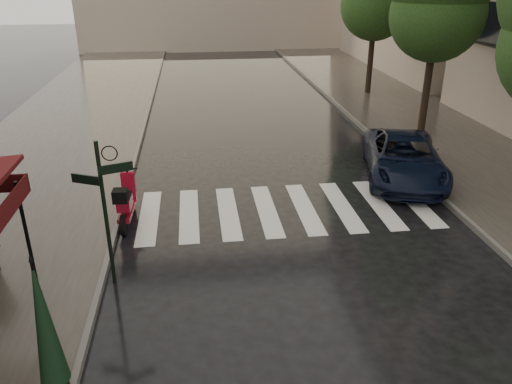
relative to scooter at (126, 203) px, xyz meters
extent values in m
cube|color=#38332D|center=(-3.30, 6.30, -0.52)|extent=(6.00, 60.00, 0.12)
cube|color=#38332D|center=(11.45, 6.30, -0.52)|extent=(5.50, 60.00, 0.12)
cube|color=#595651|center=(-0.25, 6.30, -0.51)|extent=(0.12, 60.00, 0.16)
cube|color=#595651|center=(8.65, 6.30, -0.51)|extent=(0.12, 60.00, 0.16)
cube|color=silver|center=(0.50, 0.30, -0.57)|extent=(0.50, 3.20, 0.01)
cube|color=silver|center=(1.55, 0.30, -0.57)|extent=(0.50, 3.20, 0.01)
cube|color=silver|center=(2.60, 0.30, -0.57)|extent=(0.50, 3.20, 0.01)
cube|color=silver|center=(3.65, 0.30, -0.57)|extent=(0.50, 3.20, 0.01)
cube|color=silver|center=(4.70, 0.30, -0.57)|extent=(0.50, 3.20, 0.01)
cube|color=silver|center=(5.75, 0.30, -0.57)|extent=(0.50, 3.20, 0.01)
cube|color=silver|center=(6.80, 0.30, -0.57)|extent=(0.50, 3.20, 0.01)
cube|color=silver|center=(7.85, 0.30, -0.57)|extent=(0.50, 3.20, 0.01)
cylinder|color=black|center=(-1.45, -2.95, 0.71)|extent=(0.07, 0.07, 2.35)
cylinder|color=black|center=(0.00, -2.70, 0.97)|extent=(0.08, 0.08, 3.10)
cube|color=black|center=(0.30, -2.70, 1.97)|extent=(0.62, 0.26, 0.18)
cube|color=black|center=(-0.28, -2.70, 1.77)|extent=(0.56, 0.29, 0.18)
cylinder|color=black|center=(10.70, 6.30, 1.78)|extent=(0.28, 0.28, 4.48)
sphere|color=#153513|center=(10.70, 6.30, 3.94)|extent=(3.40, 3.40, 3.40)
cylinder|color=black|center=(10.90, 13.30, 1.72)|extent=(0.28, 0.28, 4.37)
sphere|color=#153513|center=(10.90, 13.30, 3.83)|extent=(3.40, 3.40, 3.40)
cylinder|color=black|center=(-0.02, -0.62, -0.32)|extent=(0.13, 0.53, 0.53)
cylinder|color=black|center=(0.03, 0.75, -0.32)|extent=(0.13, 0.53, 0.53)
cube|color=maroon|center=(0.00, 0.10, -0.23)|extent=(0.36, 1.44, 0.11)
cube|color=maroon|center=(-0.01, -0.18, 0.10)|extent=(0.35, 0.62, 0.31)
cube|color=maroon|center=(0.02, 0.59, 0.19)|extent=(0.36, 0.15, 0.82)
cylinder|color=black|center=(0.03, 0.70, 0.65)|extent=(0.51, 0.06, 0.04)
cube|color=black|center=(-0.02, -0.59, 0.46)|extent=(0.36, 0.34, 0.31)
imported|color=black|center=(8.20, 2.07, 0.08)|extent=(3.35, 5.19, 1.33)
cylinder|color=black|center=(-0.45, -5.69, 0.70)|extent=(0.04, 0.04, 2.23)
cone|color=black|center=(-0.45, -5.69, 0.82)|extent=(0.44, 0.44, 2.12)
camera|label=1|loc=(1.83, -11.74, 5.39)|focal=35.00mm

